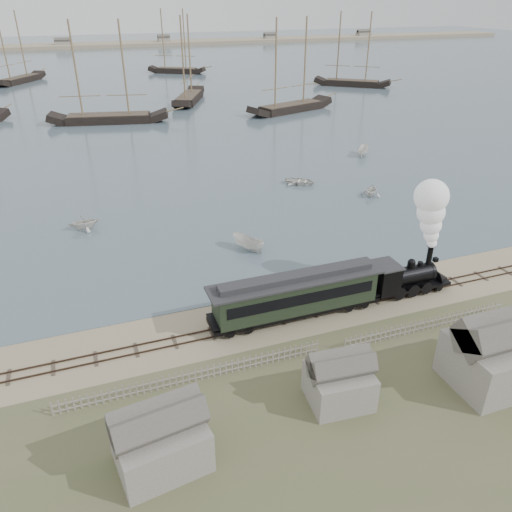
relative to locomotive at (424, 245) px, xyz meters
name	(u,v)px	position (x,y,z in m)	size (l,w,h in m)	color
ground	(250,311)	(-15.53, 2.00, -4.67)	(600.00, 600.00, 0.00)	tan
harbor_water	(97,67)	(-15.53, 172.00, -4.64)	(600.00, 336.00, 0.06)	#455963
rail_track	(258,324)	(-15.53, 0.00, -4.63)	(120.00, 1.80, 0.16)	#36261D
picket_fence_west	(197,382)	(-22.03, -5.00, -4.67)	(19.00, 0.10, 1.20)	slate
picket_fence_east	(426,331)	(-3.03, -5.50, -4.67)	(15.00, 0.10, 1.20)	slate
shed_left	(163,462)	(-25.53, -11.00, -4.67)	(5.00, 4.00, 4.10)	slate
shed_mid	(338,400)	(-13.53, -10.00, -4.67)	(4.00, 3.50, 3.60)	slate
shed_right	(489,381)	(-2.53, -12.00, -4.67)	(6.00, 5.00, 5.10)	slate
far_spit	(85,47)	(-15.53, 252.00, -4.67)	(500.00, 20.00, 1.80)	tan
locomotive	(424,245)	(0.00, 0.00, 0.00)	(8.14, 3.04, 10.15)	black
passenger_coach	(296,294)	(-12.23, 0.00, -2.40)	(14.85, 2.86, 3.61)	black
beached_dinghy	(259,300)	(-14.39, 2.85, -4.31)	(3.44, 2.46, 0.71)	silver
rowboat_1	(84,222)	(-27.95, 24.43, -3.71)	(3.43, 2.96, 1.80)	silver
rowboat_2	(248,243)	(-11.96, 12.95, -3.84)	(4.00, 1.50, 1.54)	silver
rowboat_3	(300,181)	(1.85, 29.82, -4.16)	(4.31, 3.08, 0.89)	silver
rowboat_4	(371,190)	(8.93, 22.43, -3.79)	(3.12, 2.69, 1.64)	silver
rowboat_5	(363,151)	(17.63, 39.26, -3.82)	(4.08, 1.54, 1.58)	silver
schooner_2	(103,72)	(-20.06, 78.67, 5.39)	(24.48, 5.65, 20.00)	black
schooner_3	(187,59)	(1.03, 95.17, 5.39)	(21.45, 4.95, 20.00)	black
schooner_4	(292,65)	(20.38, 75.82, 5.39)	(22.62, 5.22, 20.00)	black
schooner_5	(355,49)	(51.28, 102.03, 5.39)	(21.92, 5.06, 20.00)	black
schooner_7	(13,47)	(-40.31, 142.26, 5.39)	(20.69, 4.78, 20.00)	black
schooner_8	(175,41)	(8.68, 145.80, 5.39)	(19.38, 4.47, 20.00)	black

